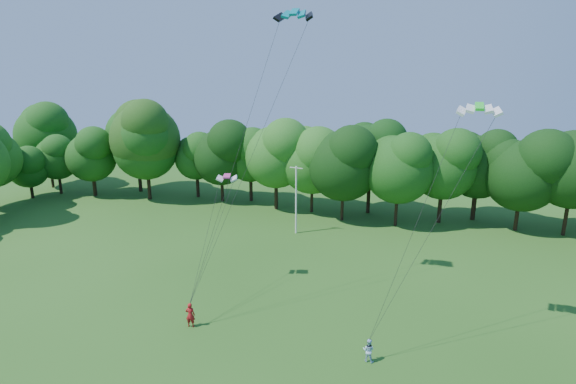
# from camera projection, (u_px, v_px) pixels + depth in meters

# --- Properties ---
(utility_pole) EXTENTS (1.53, 0.36, 7.71)m
(utility_pole) POSITION_uv_depth(u_px,v_px,m) (296.00, 199.00, 49.71)
(utility_pole) COLOR silver
(utility_pole) RESTS_ON ground
(kite_flyer_left) EXTENTS (0.74, 0.56, 1.84)m
(kite_flyer_left) POSITION_uv_depth(u_px,v_px,m) (190.00, 315.00, 31.71)
(kite_flyer_left) COLOR #B4171A
(kite_flyer_left) RESTS_ON ground
(kite_flyer_right) EXTENTS (0.83, 0.69, 1.54)m
(kite_flyer_right) POSITION_uv_depth(u_px,v_px,m) (368.00, 350.00, 27.91)
(kite_flyer_right) COLOR #ADD2F1
(kite_flyer_right) RESTS_ON ground
(kite_teal) EXTENTS (2.77, 1.30, 0.67)m
(kite_teal) POSITION_uv_depth(u_px,v_px,m) (294.00, 12.00, 32.45)
(kite_teal) COLOR #047B87
(kite_teal) RESTS_ON ground
(kite_green) EXTENTS (2.55, 1.24, 0.48)m
(kite_green) POSITION_uv_depth(u_px,v_px,m) (479.00, 106.00, 26.99)
(kite_green) COLOR #23EA2C
(kite_green) RESTS_ON ground
(kite_pink) EXTENTS (1.85, 1.27, 0.29)m
(kite_pink) POSITION_uv_depth(u_px,v_px,m) (227.00, 176.00, 36.37)
(kite_pink) COLOR #C83785
(kite_pink) RESTS_ON ground
(tree_back_west) EXTENTS (10.50, 10.50, 15.28)m
(tree_back_west) POSITION_uv_depth(u_px,v_px,m) (145.00, 133.00, 62.06)
(tree_back_west) COLOR #382A16
(tree_back_west) RESTS_ON ground
(tree_back_center) EXTENTS (8.81, 8.81, 12.81)m
(tree_back_center) POSITION_uv_depth(u_px,v_px,m) (371.00, 152.00, 56.12)
(tree_back_center) COLOR black
(tree_back_center) RESTS_ON ground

